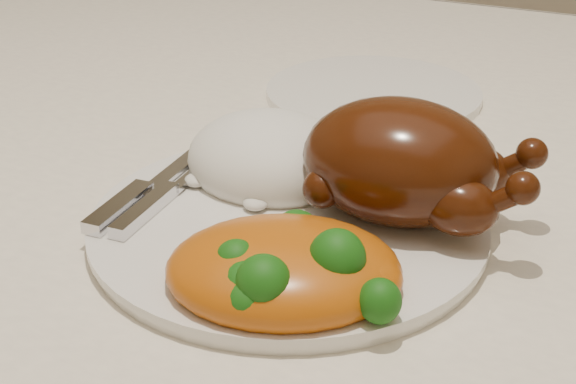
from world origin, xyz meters
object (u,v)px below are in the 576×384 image
at_px(dining_table, 225,209).
at_px(dinner_plate, 288,225).
at_px(roast_chicken, 405,163).
at_px(side_plate, 373,93).

relative_size(dining_table, dinner_plate, 5.93).
bearing_deg(roast_chicken, dining_table, 143.51).
distance_m(dinner_plate, roast_chicken, 0.09).
xyz_separation_m(dinner_plate, side_plate, (-0.04, 0.28, -0.00)).
distance_m(dinner_plate, side_plate, 0.28).
bearing_deg(side_plate, dining_table, -138.90).
height_order(dining_table, side_plate, side_plate).
height_order(dinner_plate, roast_chicken, roast_chicken).
xyz_separation_m(dinner_plate, roast_chicken, (0.07, 0.04, 0.05)).
distance_m(dining_table, side_plate, 0.19).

